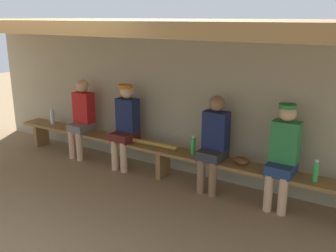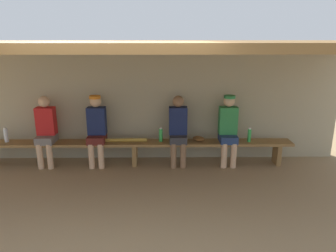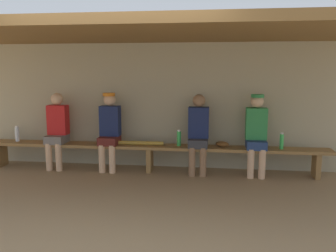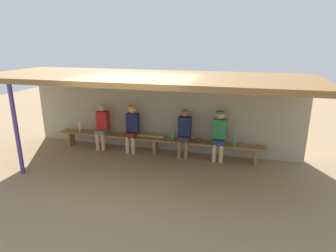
{
  "view_description": "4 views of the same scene",
  "coord_description": "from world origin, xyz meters",
  "px_view_note": "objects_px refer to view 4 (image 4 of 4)",
  "views": [
    {
      "loc": [
        3.0,
        -2.97,
        2.35
      ],
      "look_at": [
        0.19,
        1.39,
        0.87
      ],
      "focal_mm": 41.09,
      "sensor_mm": 36.0,
      "label": 1
    },
    {
      "loc": [
        0.57,
        -4.09,
        2.38
      ],
      "look_at": [
        0.64,
        1.43,
        0.8
      ],
      "focal_mm": 33.38,
      "sensor_mm": 36.0,
      "label": 2
    },
    {
      "loc": [
        1.09,
        -4.33,
        1.74
      ],
      "look_at": [
        0.35,
        1.29,
        0.84
      ],
      "focal_mm": 38.11,
      "sensor_mm": 36.0,
      "label": 3
    },
    {
      "loc": [
        2.33,
        -5.68,
        3.06
      ],
      "look_at": [
        0.41,
        1.38,
        0.89
      ],
      "focal_mm": 30.16,
      "sensor_mm": 36.0,
      "label": 4
    }
  ],
  "objects_px": {
    "support_post": "(16,130)",
    "player_leftmost": "(102,125)",
    "bench": "(156,140)",
    "water_bottle_orange": "(173,135)",
    "player_shirtless_tan": "(132,126)",
    "player_in_white": "(184,131)",
    "player_in_blue": "(219,133)",
    "baseball_glove_worn": "(199,140)",
    "water_bottle_green": "(234,141)",
    "water_bottle_blue": "(80,127)",
    "baseball_bat": "(150,136)"
  },
  "relations": [
    {
      "from": "support_post",
      "to": "player_leftmost",
      "type": "height_order",
      "value": "support_post"
    },
    {
      "from": "bench",
      "to": "water_bottle_orange",
      "type": "xyz_separation_m",
      "value": [
        0.5,
        0.02,
        0.2
      ]
    },
    {
      "from": "player_shirtless_tan",
      "to": "water_bottle_orange",
      "type": "xyz_separation_m",
      "value": [
        1.21,
        0.01,
        -0.16
      ]
    },
    {
      "from": "player_leftmost",
      "to": "player_in_white",
      "type": "bearing_deg",
      "value": 0.0
    },
    {
      "from": "player_in_blue",
      "to": "baseball_glove_worn",
      "type": "bearing_deg",
      "value": 176.73
    },
    {
      "from": "player_leftmost",
      "to": "support_post",
      "type": "bearing_deg",
      "value": -117.03
    },
    {
      "from": "bench",
      "to": "baseball_glove_worn",
      "type": "height_order",
      "value": "baseball_glove_worn"
    },
    {
      "from": "water_bottle_green",
      "to": "baseball_glove_worn",
      "type": "bearing_deg",
      "value": 176.99
    },
    {
      "from": "support_post",
      "to": "player_in_white",
      "type": "xyz_separation_m",
      "value": [
        3.56,
        2.1,
        -0.37
      ]
    },
    {
      "from": "player_shirtless_tan",
      "to": "baseball_glove_worn",
      "type": "distance_m",
      "value": 1.95
    },
    {
      "from": "player_in_blue",
      "to": "water_bottle_blue",
      "type": "xyz_separation_m",
      "value": [
        -4.2,
        0.02,
        -0.15
      ]
    },
    {
      "from": "support_post",
      "to": "baseball_bat",
      "type": "bearing_deg",
      "value": 39.38
    },
    {
      "from": "player_leftmost",
      "to": "bench",
      "type": "bearing_deg",
      "value": -0.11
    },
    {
      "from": "player_in_blue",
      "to": "baseball_glove_worn",
      "type": "height_order",
      "value": "player_in_blue"
    },
    {
      "from": "player_leftmost",
      "to": "water_bottle_green",
      "type": "xyz_separation_m",
      "value": [
        3.84,
        -0.02,
        -0.14
      ]
    },
    {
      "from": "baseball_glove_worn",
      "to": "player_in_white",
      "type": "bearing_deg",
      "value": -145.67
    },
    {
      "from": "player_in_blue",
      "to": "player_in_white",
      "type": "height_order",
      "value": "player_in_blue"
    },
    {
      "from": "bench",
      "to": "player_in_blue",
      "type": "height_order",
      "value": "player_in_blue"
    },
    {
      "from": "water_bottle_blue",
      "to": "baseball_bat",
      "type": "bearing_deg",
      "value": -0.53
    },
    {
      "from": "water_bottle_green",
      "to": "baseball_glove_worn",
      "type": "xyz_separation_m",
      "value": [
        -0.95,
        0.05,
        -0.08
      ]
    },
    {
      "from": "bench",
      "to": "baseball_bat",
      "type": "distance_m",
      "value": 0.2
    },
    {
      "from": "baseball_glove_worn",
      "to": "player_leftmost",
      "type": "bearing_deg",
      "value": -149.59
    },
    {
      "from": "water_bottle_orange",
      "to": "baseball_glove_worn",
      "type": "distance_m",
      "value": 0.73
    },
    {
      "from": "player_shirtless_tan",
      "to": "baseball_bat",
      "type": "xyz_separation_m",
      "value": [
        0.53,
        -0.0,
        -0.25
      ]
    },
    {
      "from": "player_leftmost",
      "to": "water_bottle_green",
      "type": "relative_size",
      "value": 4.95
    },
    {
      "from": "bench",
      "to": "player_shirtless_tan",
      "type": "xyz_separation_m",
      "value": [
        -0.7,
        0.0,
        0.36
      ]
    },
    {
      "from": "bench",
      "to": "player_in_white",
      "type": "distance_m",
      "value": 0.9
    },
    {
      "from": "water_bottle_orange",
      "to": "baseball_bat",
      "type": "height_order",
      "value": "water_bottle_orange"
    },
    {
      "from": "player_in_white",
      "to": "player_leftmost",
      "type": "distance_m",
      "value": 2.49
    },
    {
      "from": "baseball_bat",
      "to": "bench",
      "type": "bearing_deg",
      "value": -1.08
    },
    {
      "from": "player_shirtless_tan",
      "to": "player_in_blue",
      "type": "distance_m",
      "value": 2.48
    },
    {
      "from": "support_post",
      "to": "baseball_bat",
      "type": "height_order",
      "value": "support_post"
    },
    {
      "from": "player_leftmost",
      "to": "water_bottle_green",
      "type": "distance_m",
      "value": 3.84
    },
    {
      "from": "player_in_blue",
      "to": "water_bottle_green",
      "type": "relative_size",
      "value": 4.99
    },
    {
      "from": "support_post",
      "to": "water_bottle_green",
      "type": "relative_size",
      "value": 8.16
    },
    {
      "from": "player_shirtless_tan",
      "to": "baseball_glove_worn",
      "type": "xyz_separation_m",
      "value": [
        1.93,
        0.03,
        -0.24
      ]
    },
    {
      "from": "player_in_blue",
      "to": "water_bottle_blue",
      "type": "distance_m",
      "value": 4.21
    },
    {
      "from": "player_shirtless_tan",
      "to": "player_in_blue",
      "type": "bearing_deg",
      "value": 0.0
    },
    {
      "from": "player_in_blue",
      "to": "player_in_white",
      "type": "distance_m",
      "value": 0.95
    },
    {
      "from": "player_in_white",
      "to": "water_bottle_green",
      "type": "bearing_deg",
      "value": -0.78
    },
    {
      "from": "player_shirtless_tan",
      "to": "player_leftmost",
      "type": "xyz_separation_m",
      "value": [
        -0.95,
        -0.0,
        -0.02
      ]
    },
    {
      "from": "player_leftmost",
      "to": "player_in_blue",
      "type": "bearing_deg",
      "value": 0.01
    },
    {
      "from": "player_shirtless_tan",
      "to": "player_in_white",
      "type": "xyz_separation_m",
      "value": [
        1.53,
        -0.0,
        -0.02
      ]
    },
    {
      "from": "baseball_glove_worn",
      "to": "support_post",
      "type": "bearing_deg",
      "value": -121.89
    },
    {
      "from": "support_post",
      "to": "water_bottle_green",
      "type": "height_order",
      "value": "support_post"
    },
    {
      "from": "player_in_white",
      "to": "water_bottle_blue",
      "type": "height_order",
      "value": "player_in_white"
    },
    {
      "from": "water_bottle_orange",
      "to": "baseball_bat",
      "type": "bearing_deg",
      "value": -178.55
    },
    {
      "from": "player_leftmost",
      "to": "water_bottle_green",
      "type": "bearing_deg",
      "value": -0.27
    },
    {
      "from": "bench",
      "to": "water_bottle_blue",
      "type": "xyz_separation_m",
      "value": [
        -2.43,
        0.02,
        0.21
      ]
    },
    {
      "from": "water_bottle_green",
      "to": "player_shirtless_tan",
      "type": "bearing_deg",
      "value": 179.63
    }
  ]
}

